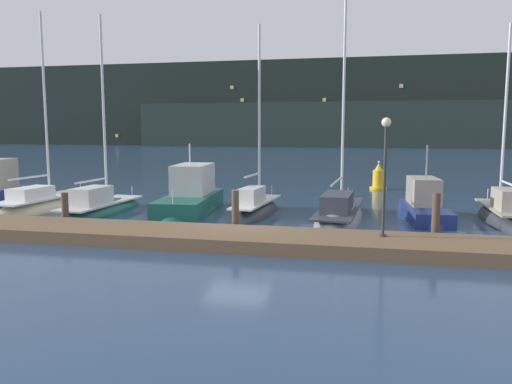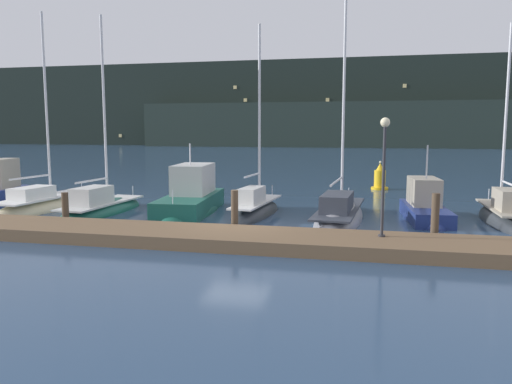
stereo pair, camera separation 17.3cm
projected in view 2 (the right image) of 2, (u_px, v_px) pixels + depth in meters
ground_plane at (236, 233)px, 19.61m from camera, size 400.00×400.00×0.00m
dock at (223, 238)px, 17.76m from camera, size 37.62×2.80×0.45m
mooring_pile_1 at (65, 209)px, 20.91m from camera, size 0.28×0.28×1.44m
mooring_pile_2 at (235, 212)px, 19.28m from camera, size 0.28×0.28×1.74m
mooring_pile_3 at (435, 219)px, 17.66m from camera, size 0.28×0.28×1.83m
motorboat_berth_1 at (1, 196)px, 27.43m from camera, size 2.17×4.78×4.34m
sailboat_berth_2 at (43, 207)px, 25.25m from camera, size 2.52×6.76×10.51m
sailboat_berth_3 at (101, 210)px, 24.20m from camera, size 2.19×6.62×10.10m
motorboat_berth_4 at (191, 204)px, 24.58m from camera, size 2.98×7.00×4.05m
sailboat_berth_5 at (256, 212)px, 23.48m from camera, size 1.84×6.04×9.49m
sailboat_berth_6 at (339, 218)px, 22.22m from camera, size 2.46×8.25×12.81m
motorboat_berth_7 at (425, 213)px, 22.53m from camera, size 2.17×5.40×3.99m
sailboat_berth_8 at (503, 219)px, 21.75m from camera, size 1.55×6.09×9.26m
channel_buoy at (380, 179)px, 33.74m from camera, size 1.14×1.14×1.93m
dock_lamppost at (384, 158)px, 16.58m from camera, size 0.32×0.32×4.00m
hillside_backdrop at (365, 107)px, 119.27m from camera, size 240.00×23.00×20.20m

